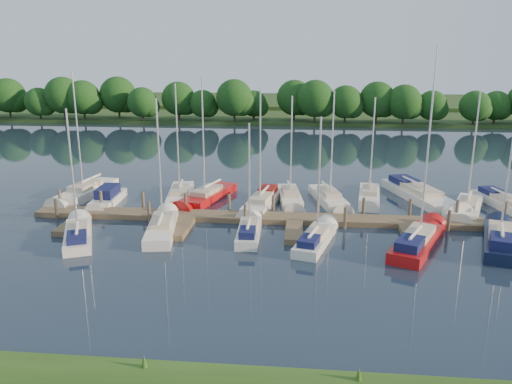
# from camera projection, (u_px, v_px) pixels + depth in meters

# --- Properties ---
(ground) EXTENTS (260.00, 260.00, 0.00)m
(ground) POSITION_uv_depth(u_px,v_px,m) (292.00, 264.00, 29.79)
(ground) COLOR #1B2936
(ground) RESTS_ON ground
(dock) EXTENTS (40.00, 6.00, 0.40)m
(dock) POSITION_uv_depth(u_px,v_px,m) (295.00, 222.00, 36.75)
(dock) COLOR brown
(dock) RESTS_ON ground
(mooring_pilings) EXTENTS (38.24, 2.84, 2.00)m
(mooring_pilings) POSITION_uv_depth(u_px,v_px,m) (295.00, 212.00, 37.73)
(mooring_pilings) COLOR #473D33
(mooring_pilings) RESTS_ON ground
(far_shore) EXTENTS (180.00, 30.00, 0.60)m
(far_shore) POSITION_uv_depth(u_px,v_px,m) (302.00, 115.00, 101.69)
(far_shore) COLOR #274018
(far_shore) RESTS_ON ground
(distant_hill) EXTENTS (220.00, 40.00, 1.40)m
(distant_hill) POSITION_uv_depth(u_px,v_px,m) (303.00, 102.00, 125.58)
(distant_hill) COLOR #2C4920
(distant_hill) RESTS_ON ground
(treeline) EXTENTS (146.56, 9.85, 8.32)m
(treeline) POSITION_uv_depth(u_px,v_px,m) (311.00, 102.00, 88.40)
(treeline) COLOR #38281C
(treeline) RESTS_ON ground
(sailboat_n_0) EXTENTS (3.03, 8.77, 11.22)m
(sailboat_n_0) POSITION_uv_depth(u_px,v_px,m) (85.00, 194.00, 43.82)
(sailboat_n_0) COLOR white
(sailboat_n_0) RESTS_ON ground
(motorboat) EXTENTS (2.00, 6.01, 1.80)m
(motorboat) POSITION_uv_depth(u_px,v_px,m) (107.00, 200.00, 41.72)
(motorboat) COLOR white
(motorboat) RESTS_ON ground
(sailboat_n_2) EXTENTS (2.94, 8.14, 10.17)m
(sailboat_n_2) POSITION_uv_depth(u_px,v_px,m) (180.00, 196.00, 43.11)
(sailboat_n_2) COLOR white
(sailboat_n_2) RESTS_ON ground
(sailboat_n_3) EXTENTS (4.06, 8.52, 10.81)m
(sailboat_n_3) POSITION_uv_depth(u_px,v_px,m) (206.00, 198.00, 42.69)
(sailboat_n_3) COLOR #AD1010
(sailboat_n_3) RESTS_ON ground
(sailboat_n_4) EXTENTS (2.99, 8.01, 10.12)m
(sailboat_n_4) POSITION_uv_depth(u_px,v_px,m) (261.00, 203.00, 40.85)
(sailboat_n_4) COLOR white
(sailboat_n_4) RESTS_ON ground
(sailboat_n_5) EXTENTS (2.48, 7.25, 9.32)m
(sailboat_n_5) POSITION_uv_depth(u_px,v_px,m) (290.00, 198.00, 42.42)
(sailboat_n_5) COLOR white
(sailboat_n_5) RESTS_ON ground
(sailboat_n_6) EXTENTS (3.28, 7.61, 9.73)m
(sailboat_n_6) POSITION_uv_depth(u_px,v_px,m) (329.00, 200.00, 42.10)
(sailboat_n_6) COLOR white
(sailboat_n_6) RESTS_ON ground
(sailboat_n_7) EXTENTS (2.43, 7.15, 9.13)m
(sailboat_n_7) POSITION_uv_depth(u_px,v_px,m) (369.00, 197.00, 42.92)
(sailboat_n_7) COLOR white
(sailboat_n_7) RESTS_ON ground
(sailboat_n_8) EXTENTS (5.18, 10.69, 13.40)m
(sailboat_n_8) POSITION_uv_depth(u_px,v_px,m) (421.00, 196.00, 42.92)
(sailboat_n_8) COLOR white
(sailboat_n_8) RESTS_ON ground
(sailboat_n_9) EXTENTS (4.20, 7.63, 9.85)m
(sailboat_n_9) POSITION_uv_depth(u_px,v_px,m) (467.00, 210.00, 39.34)
(sailboat_n_9) COLOR white
(sailboat_n_9) RESTS_ON ground
(sailboat_n_10) EXTENTS (3.59, 8.44, 10.52)m
(sailboat_n_10) POSITION_uv_depth(u_px,v_px,m) (509.00, 205.00, 40.41)
(sailboat_n_10) COLOR white
(sailboat_n_10) RESTS_ON ground
(sailboat_s_0) EXTENTS (3.96, 7.02, 9.08)m
(sailboat_s_0) POSITION_uv_depth(u_px,v_px,m) (78.00, 235.00, 33.71)
(sailboat_s_0) COLOR white
(sailboat_s_0) RESTS_ON ground
(sailboat_s_1) EXTENTS (2.80, 7.60, 9.75)m
(sailboat_s_1) POSITION_uv_depth(u_px,v_px,m) (162.00, 229.00, 34.98)
(sailboat_s_1) COLOR white
(sailboat_s_1) RESTS_ON ground
(sailboat_s_2) EXTENTS (1.67, 6.23, 8.12)m
(sailboat_s_2) POSITION_uv_depth(u_px,v_px,m) (249.00, 232.00, 34.21)
(sailboat_s_2) COLOR white
(sailboat_s_2) RESTS_ON ground
(sailboat_s_3) EXTENTS (3.04, 6.80, 8.67)m
(sailboat_s_3) POSITION_uv_depth(u_px,v_px,m) (316.00, 239.00, 32.87)
(sailboat_s_3) COLOR white
(sailboat_s_3) RESTS_ON ground
(sailboat_s_4) EXTENTS (4.88, 8.13, 10.69)m
(sailboat_s_4) POSITION_uv_depth(u_px,v_px,m) (418.00, 242.00, 32.30)
(sailboat_s_4) COLOR #AD1010
(sailboat_s_4) RESTS_ON ground
(sailboat_s_5) EXTENTS (3.97, 8.06, 10.50)m
(sailboat_s_5) POSITION_uv_depth(u_px,v_px,m) (500.00, 241.00, 32.46)
(sailboat_s_5) COLOR black
(sailboat_s_5) RESTS_ON ground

